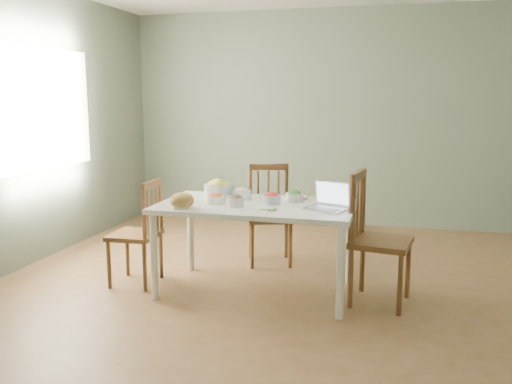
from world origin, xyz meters
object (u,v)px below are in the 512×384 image
(laptop, at_px, (325,196))
(chair_left, at_px, (135,232))
(bread_boule, at_px, (182,200))
(chair_far, at_px, (270,215))
(chair_right, at_px, (381,239))
(bowl_squash, at_px, (219,188))
(dining_table, at_px, (256,248))

(laptop, bearing_deg, chair_left, -160.33)
(bread_boule, distance_m, laptop, 1.12)
(chair_left, bearing_deg, chair_far, 128.77)
(chair_left, xyz_separation_m, laptop, (1.65, -0.01, 0.40))
(chair_far, xyz_separation_m, bread_boule, (-0.45, -1.10, 0.33))
(chair_far, relative_size, laptop, 3.15)
(chair_right, bearing_deg, bread_boule, 110.74)
(laptop, bearing_deg, bowl_squash, -177.78)
(chair_far, bearing_deg, dining_table, -103.12)
(chair_right, bearing_deg, dining_table, 99.14)
(dining_table, bearing_deg, bread_boule, -148.79)
(chair_left, distance_m, bowl_squash, 0.83)
(chair_far, relative_size, chair_right, 0.92)
(bowl_squash, xyz_separation_m, laptop, (0.97, -0.31, 0.03))
(chair_left, height_order, bread_boule, chair_left)
(chair_right, relative_size, bowl_squash, 3.95)
(chair_left, height_order, chair_right, chair_right)
(bread_boule, relative_size, laptop, 0.63)
(chair_left, relative_size, bowl_squash, 3.47)
(dining_table, distance_m, chair_right, 1.02)
(laptop, bearing_deg, chair_right, 31.10)
(dining_table, bearing_deg, chair_far, 95.12)
(bread_boule, xyz_separation_m, laptop, (1.10, 0.23, 0.04))
(chair_far, xyz_separation_m, laptop, (0.65, -0.87, 0.37))
(chair_far, height_order, bowl_squash, chair_far)
(laptop, bearing_deg, dining_table, -168.45)
(bowl_squash, height_order, laptop, laptop)
(dining_table, bearing_deg, chair_left, -175.91)
(bowl_squash, relative_size, laptop, 0.86)
(bowl_squash, bearing_deg, bread_boule, -102.84)
(bread_boule, xyz_separation_m, bowl_squash, (0.12, 0.54, 0.01))
(chair_far, height_order, bread_boule, chair_far)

